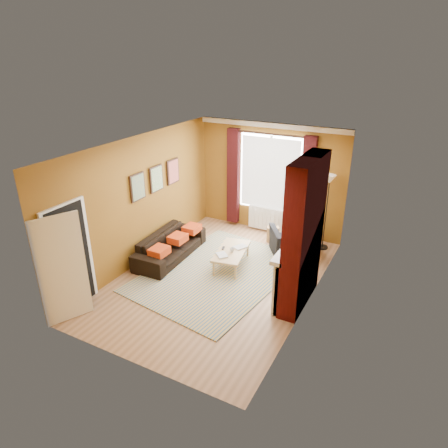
{
  "coord_description": "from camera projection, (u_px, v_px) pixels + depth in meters",
  "views": [
    {
      "loc": [
        3.45,
        -6.29,
        4.44
      ],
      "look_at": [
        0.0,
        0.25,
        1.15
      ],
      "focal_mm": 32.0,
      "sensor_mm": 36.0,
      "label": 1
    }
  ],
  "objects": [
    {
      "name": "floor_lamp",
      "position": [
        328.0,
        191.0,
        9.05
      ],
      "size": [
        0.29,
        0.29,
        1.82
      ],
      "rotation": [
        0.0,
        0.0,
        0.08
      ],
      "color": "black",
      "rests_on": "ground"
    },
    {
      "name": "book_b",
      "position": [
        237.0,
        245.0,
        8.87
      ],
      "size": [
        0.32,
        0.35,
        0.02
      ],
      "primitive_type": "imported",
      "rotation": [
        0.0,
        0.0,
        -0.47
      ],
      "color": "#999999",
      "rests_on": "coffee_table"
    },
    {
      "name": "mug",
      "position": [
        232.0,
        250.0,
        8.58
      ],
      "size": [
        0.13,
        0.13,
        0.09
      ],
      "primitive_type": "imported",
      "rotation": [
        0.0,
        0.0,
        0.48
      ],
      "color": "#999999",
      "rests_on": "coffee_table"
    },
    {
      "name": "ground",
      "position": [
        218.0,
        278.0,
        8.36
      ],
      "size": [
        5.5,
        5.5,
        0.0
      ],
      "primitive_type": "plane",
      "color": "#8A603F",
      "rests_on": "ground"
    },
    {
      "name": "sofa",
      "position": [
        170.0,
        246.0,
        9.09
      ],
      "size": [
        0.87,
        2.05,
        0.59
      ],
      "primitive_type": "imported",
      "rotation": [
        0.0,
        0.0,
        1.61
      ],
      "color": "black",
      "rests_on": "ground"
    },
    {
      "name": "armchair",
      "position": [
        293.0,
        242.0,
        9.19
      ],
      "size": [
        1.31,
        1.28,
        0.65
      ],
      "primitive_type": "imported",
      "rotation": [
        0.0,
        0.0,
        3.74
      ],
      "color": "black",
      "rests_on": "ground"
    },
    {
      "name": "room_walls",
      "position": [
        253.0,
        219.0,
        7.75
      ],
      "size": [
        3.82,
        5.54,
        2.83
      ],
      "color": "brown",
      "rests_on": "ground"
    },
    {
      "name": "wicker_stool",
      "position": [
        273.0,
        234.0,
        9.88
      ],
      "size": [
        0.41,
        0.41,
        0.38
      ],
      "rotation": [
        0.0,
        0.0,
        0.43
      ],
      "color": "#9B7243",
      "rests_on": "ground"
    },
    {
      "name": "striped_rug",
      "position": [
        218.0,
        273.0,
        8.54
      ],
      "size": [
        3.01,
        3.85,
        0.02
      ],
      "rotation": [
        0.0,
        0.0,
        -0.14
      ],
      "color": "#356392",
      "rests_on": "ground"
    },
    {
      "name": "book_a",
      "position": [
        217.0,
        256.0,
        8.41
      ],
      "size": [
        0.34,
        0.34,
        0.03
      ],
      "primitive_type": "imported",
      "rotation": [
        0.0,
        0.0,
        0.83
      ],
      "color": "#999999",
      "rests_on": "coffee_table"
    },
    {
      "name": "tv_remote",
      "position": [
        223.0,
        248.0,
        8.75
      ],
      "size": [
        0.09,
        0.15,
        0.02
      ],
      "rotation": [
        0.0,
        0.0,
        0.31
      ],
      "color": "#242426",
      "rests_on": "coffee_table"
    },
    {
      "name": "coffee_table",
      "position": [
        232.0,
        252.0,
        8.69
      ],
      "size": [
        0.8,
        1.27,
        0.39
      ],
      "rotation": [
        0.0,
        0.0,
        0.19
      ],
      "color": "tan",
      "rests_on": "ground"
    }
  ]
}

